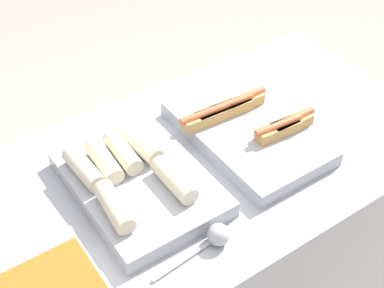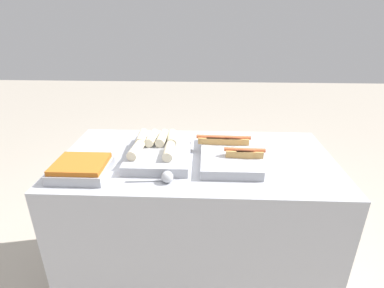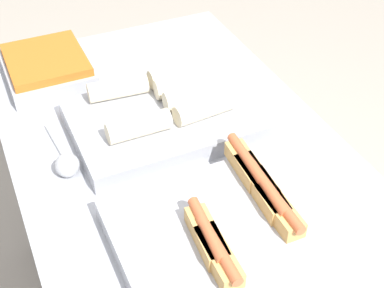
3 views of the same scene
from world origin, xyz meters
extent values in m
plane|color=#ADA393|center=(0.00, 0.00, 0.00)|extent=(12.00, 12.00, 0.00)
cube|color=#A8AAB2|center=(0.00, 0.00, 0.44)|extent=(1.51, 0.79, 0.89)
cube|color=#A8AAB2|center=(0.18, 0.00, 0.91)|extent=(0.30, 0.50, 0.05)
cube|color=tan|center=(0.18, 0.08, 0.96)|extent=(0.14, 0.05, 0.04)
cylinder|color=#CC6038|center=(0.18, 0.08, 0.98)|extent=(0.16, 0.03, 0.02)
cube|color=tan|center=(0.28, -0.08, 0.96)|extent=(0.14, 0.05, 0.04)
cylinder|color=#CC6038|center=(0.28, -0.08, 0.98)|extent=(0.16, 0.03, 0.02)
cube|color=tan|center=(0.22, -0.08, 0.96)|extent=(0.14, 0.06, 0.04)
cylinder|color=#CC6038|center=(0.22, -0.08, 0.98)|extent=(0.16, 0.04, 0.02)
cube|color=tan|center=(0.08, 0.08, 0.96)|extent=(0.14, 0.05, 0.04)
cylinder|color=#CC6038|center=(0.08, 0.08, 0.98)|extent=(0.16, 0.03, 0.02)
cube|color=tan|center=(0.22, 0.08, 0.96)|extent=(0.14, 0.05, 0.04)
cylinder|color=#CC6038|center=(0.22, 0.08, 0.98)|extent=(0.16, 0.02, 0.02)
cube|color=tan|center=(0.12, 0.08, 0.96)|extent=(0.14, 0.05, 0.04)
cylinder|color=#CC6038|center=(0.12, 0.08, 0.98)|extent=(0.16, 0.03, 0.02)
cube|color=#A8AAB2|center=(-0.20, 0.00, 0.91)|extent=(0.33, 0.47, 0.05)
cylinder|color=beige|center=(-0.26, 0.08, 0.97)|extent=(0.06, 0.16, 0.05)
cylinder|color=beige|center=(-0.32, 0.09, 0.97)|extent=(0.06, 0.16, 0.05)
cylinder|color=beige|center=(-0.20, 0.09, 0.97)|extent=(0.06, 0.16, 0.05)
cylinder|color=beige|center=(-0.14, 0.09, 0.97)|extent=(0.07, 0.16, 0.05)
cylinder|color=beige|center=(-0.32, -0.08, 0.97)|extent=(0.07, 0.16, 0.05)
cylinder|color=beige|center=(-0.14, -0.09, 0.97)|extent=(0.05, 0.16, 0.05)
cube|color=#A8AAB2|center=(-0.56, -0.22, 0.91)|extent=(0.27, 0.24, 0.05)
cube|color=#B7601E|center=(-0.56, -0.22, 0.95)|extent=(0.25, 0.22, 0.02)
cylinder|color=#B2B5BA|center=(-0.23, -0.27, 0.89)|extent=(0.20, 0.03, 0.01)
sphere|color=#B2B5BA|center=(-0.13, -0.27, 0.92)|extent=(0.06, 0.06, 0.06)
camera|label=1|loc=(-0.66, -0.93, 1.97)|focal=50.00mm
camera|label=2|loc=(0.04, -1.49, 1.63)|focal=28.00mm
camera|label=3|loc=(0.82, -0.38, 1.76)|focal=50.00mm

